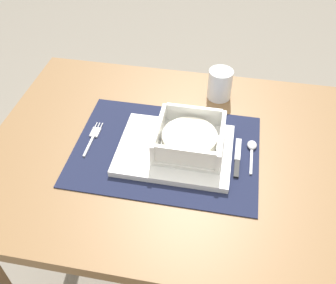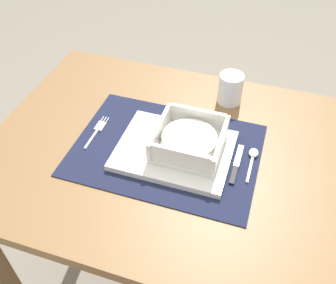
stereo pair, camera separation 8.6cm
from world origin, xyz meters
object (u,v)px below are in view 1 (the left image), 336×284
(porridge_bowl, at_px, (190,138))
(butter_knife, at_px, (237,160))
(dining_table, at_px, (167,178))
(fork, at_px, (94,136))
(spoon, at_px, (252,148))
(drinking_glass, at_px, (220,85))

(porridge_bowl, relative_size, butter_knife, 1.23)
(dining_table, height_order, fork, fork)
(porridge_bowl, xyz_separation_m, butter_knife, (0.12, -0.02, -0.04))
(dining_table, distance_m, butter_knife, 0.22)
(butter_knife, bearing_deg, spoon, 53.77)
(porridge_bowl, xyz_separation_m, fork, (-0.25, -0.00, -0.04))
(dining_table, distance_m, porridge_bowl, 0.17)
(fork, bearing_deg, drinking_glass, 34.29)
(dining_table, xyz_separation_m, butter_knife, (0.18, -0.01, 0.12))
(dining_table, bearing_deg, butter_knife, -4.37)
(spoon, height_order, drinking_glass, drinking_glass)
(dining_table, height_order, porridge_bowl, porridge_bowl)
(porridge_bowl, bearing_deg, butter_knife, -8.41)
(fork, relative_size, spoon, 1.13)
(dining_table, distance_m, drinking_glass, 0.31)
(spoon, bearing_deg, porridge_bowl, -172.86)
(fork, distance_m, drinking_glass, 0.39)
(drinking_glass, bearing_deg, dining_table, -114.74)
(fork, height_order, butter_knife, butter_knife)
(dining_table, bearing_deg, spoon, 8.25)
(porridge_bowl, relative_size, fork, 1.27)
(drinking_glass, bearing_deg, spoon, -64.02)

